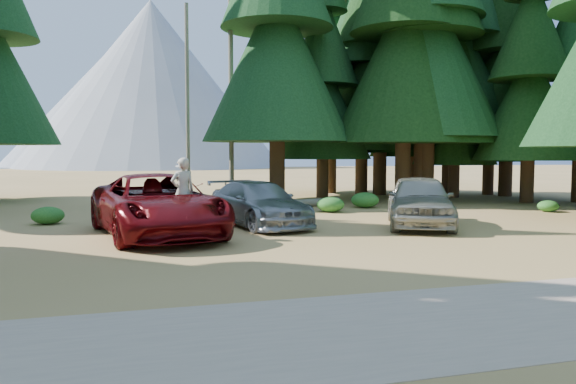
{
  "coord_description": "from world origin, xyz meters",
  "views": [
    {
      "loc": [
        -4.24,
        -13.39,
        2.39
      ],
      "look_at": [
        0.26,
        2.31,
        1.25
      ],
      "focal_mm": 35.0,
      "sensor_mm": 36.0,
      "label": 1
    }
  ],
  "objects_px": {
    "red_pickup": "(157,205)",
    "log_right": "(289,204)",
    "silver_minivan_center": "(258,204)",
    "silver_minivan_right": "(419,200)",
    "log_left": "(223,207)",
    "frisbee_player": "(183,191)",
    "log_mid": "(193,206)"
  },
  "relations": [
    {
      "from": "red_pickup",
      "to": "log_right",
      "type": "distance_m",
      "value": 9.15
    },
    {
      "from": "silver_minivan_center",
      "to": "silver_minivan_right",
      "type": "xyz_separation_m",
      "value": [
        5.03,
        -1.55,
        0.12
      ]
    },
    {
      "from": "silver_minivan_right",
      "to": "log_left",
      "type": "bearing_deg",
      "value": 152.58
    },
    {
      "from": "silver_minivan_center",
      "to": "frisbee_player",
      "type": "distance_m",
      "value": 3.38
    },
    {
      "from": "red_pickup",
      "to": "log_right",
      "type": "height_order",
      "value": "red_pickup"
    },
    {
      "from": "log_mid",
      "to": "log_right",
      "type": "bearing_deg",
      "value": 2.67
    },
    {
      "from": "log_mid",
      "to": "silver_minivan_center",
      "type": "bearing_deg",
      "value": -65.75
    },
    {
      "from": "silver_minivan_center",
      "to": "log_right",
      "type": "relative_size",
      "value": 0.92
    },
    {
      "from": "silver_minivan_right",
      "to": "log_left",
      "type": "xyz_separation_m",
      "value": [
        -5.34,
        6.91,
        -0.7
      ]
    },
    {
      "from": "red_pickup",
      "to": "silver_minivan_center",
      "type": "distance_m",
      "value": 3.63
    },
    {
      "from": "silver_minivan_right",
      "to": "frisbee_player",
      "type": "distance_m",
      "value": 7.7
    },
    {
      "from": "silver_minivan_center",
      "to": "log_right",
      "type": "xyz_separation_m",
      "value": [
        2.64,
        5.45,
        -0.55
      ]
    },
    {
      "from": "silver_minivan_center",
      "to": "log_mid",
      "type": "height_order",
      "value": "silver_minivan_center"
    },
    {
      "from": "red_pickup",
      "to": "frisbee_player",
      "type": "bearing_deg",
      "value": -50.58
    },
    {
      "from": "silver_minivan_center",
      "to": "log_left",
      "type": "height_order",
      "value": "silver_minivan_center"
    },
    {
      "from": "red_pickup",
      "to": "silver_minivan_center",
      "type": "height_order",
      "value": "red_pickup"
    },
    {
      "from": "red_pickup",
      "to": "silver_minivan_center",
      "type": "xyz_separation_m",
      "value": [
        3.32,
        1.46,
        -0.17
      ]
    },
    {
      "from": "red_pickup",
      "to": "silver_minivan_right",
      "type": "xyz_separation_m",
      "value": [
        8.35,
        -0.09,
        -0.05
      ]
    },
    {
      "from": "silver_minivan_center",
      "to": "silver_minivan_right",
      "type": "distance_m",
      "value": 5.27
    },
    {
      "from": "frisbee_player",
      "to": "log_right",
      "type": "distance_m",
      "value": 9.22
    },
    {
      "from": "log_left",
      "to": "silver_minivan_center",
      "type": "bearing_deg",
      "value": -88.9
    },
    {
      "from": "silver_minivan_center",
      "to": "silver_minivan_right",
      "type": "height_order",
      "value": "silver_minivan_right"
    },
    {
      "from": "frisbee_player",
      "to": "log_mid",
      "type": "xyz_separation_m",
      "value": [
        1.16,
        8.03,
        -1.19
      ]
    },
    {
      "from": "red_pickup",
      "to": "log_right",
      "type": "xyz_separation_m",
      "value": [
        5.95,
        6.9,
        -0.72
      ]
    },
    {
      "from": "log_left",
      "to": "log_mid",
      "type": "bearing_deg",
      "value": 149.17
    },
    {
      "from": "log_left",
      "to": "log_right",
      "type": "relative_size",
      "value": 0.74
    },
    {
      "from": "silver_minivan_center",
      "to": "log_right",
      "type": "distance_m",
      "value": 6.08
    },
    {
      "from": "log_mid",
      "to": "silver_minivan_right",
      "type": "bearing_deg",
      "value": -38.85
    },
    {
      "from": "log_right",
      "to": "red_pickup",
      "type": "bearing_deg",
      "value": -148.09
    },
    {
      "from": "silver_minivan_center",
      "to": "log_mid",
      "type": "xyz_separation_m",
      "value": [
        -1.48,
        6.0,
        -0.58
      ]
    },
    {
      "from": "log_right",
      "to": "silver_minivan_center",
      "type": "bearing_deg",
      "value": -133.13
    },
    {
      "from": "silver_minivan_right",
      "to": "frisbee_player",
      "type": "relative_size",
      "value": 2.64
    }
  ]
}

